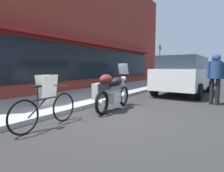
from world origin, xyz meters
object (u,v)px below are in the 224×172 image
parked_bicycle (46,110)px  parking_sign_pole (160,61)px  touring_motorcycle (111,90)px  parked_car_down_block (195,72)px  pedestrian_walking (216,73)px  sandwich_board_sign (47,90)px  parked_minivan (185,74)px

parked_bicycle → parking_sign_pole: size_ratio=0.64×
touring_motorcycle → parked_car_down_block: size_ratio=0.44×
pedestrian_walking → parking_sign_pole: bearing=34.5°
parking_sign_pole → sandwich_board_sign: bearing=176.6°
pedestrian_walking → parked_car_down_block: parked_car_down_block is taller
parking_sign_pole → parked_bicycle: bearing=-174.8°
touring_motorcycle → parking_sign_pole: size_ratio=0.77×
parked_minivan → parking_sign_pole: size_ratio=1.75×
touring_motorcycle → sandwich_board_sign: size_ratio=2.28×
sandwich_board_sign → pedestrian_walking: bearing=-50.8°
parked_bicycle → pedestrian_walking: bearing=-30.9°
parked_minivan → parked_bicycle: bearing=169.0°
parked_bicycle → pedestrian_walking: size_ratio=1.00×
parked_minivan → parked_car_down_block: 5.47m
parked_car_down_block → touring_motorcycle: bearing=176.0°
touring_motorcycle → parking_sign_pole: parking_sign_pole is taller
parking_sign_pole → parked_car_down_block: size_ratio=0.57×
sandwich_board_sign → parked_car_down_block: 11.61m
parked_minivan → parking_sign_pole: (3.21, 2.33, 0.78)m
sandwich_board_sign → parking_sign_pole: bearing=-3.4°
touring_motorcycle → pedestrian_walking: bearing=-43.8°
touring_motorcycle → parking_sign_pole: 8.35m
touring_motorcycle → pedestrian_walking: pedestrian_walking is taller
parked_minivan → parked_car_down_block: size_ratio=0.99×
parked_bicycle → parking_sign_pole: bearing=5.2°
parked_bicycle → sandwich_board_sign: (1.23, 1.49, 0.22)m
parked_minivan → parked_car_down_block: (5.46, 0.34, -0.02)m
parked_bicycle → parked_car_down_block: parked_car_down_block is taller
touring_motorcycle → parked_car_down_block: bearing=-4.0°
parked_bicycle → parking_sign_pole: parking_sign_pole is taller
pedestrian_walking → parking_sign_pole: size_ratio=0.64×
touring_motorcycle → sandwich_board_sign: touring_motorcycle is taller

